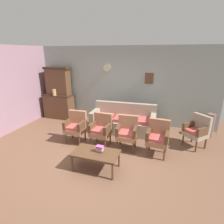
# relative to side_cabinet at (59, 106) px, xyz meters

# --- Properties ---
(ground_plane) EXTENTS (7.68, 7.68, 0.00)m
(ground_plane) POSITION_rel_side_cabinet_xyz_m (2.49, -2.25, -0.47)
(ground_plane) COLOR brown
(wall_back_with_decor) EXTENTS (6.40, 0.09, 2.70)m
(wall_back_with_decor) POSITION_rel_side_cabinet_xyz_m (2.49, 0.38, 0.89)
(wall_back_with_decor) COLOR #939E99
(wall_back_with_decor) RESTS_ON ground
(side_cabinet) EXTENTS (1.16, 0.55, 0.93)m
(side_cabinet) POSITION_rel_side_cabinet_xyz_m (0.00, 0.00, 0.00)
(side_cabinet) COLOR brown
(side_cabinet) RESTS_ON ground
(cabinet_upper_hutch) EXTENTS (0.99, 0.38, 1.03)m
(cabinet_upper_hutch) POSITION_rel_side_cabinet_xyz_m (-0.00, 0.08, 0.98)
(cabinet_upper_hutch) COLOR brown
(cabinet_upper_hutch) RESTS_ON side_cabinet
(vase_on_cabinet) EXTENTS (0.14, 0.14, 0.23)m
(vase_on_cabinet) POSITION_rel_side_cabinet_xyz_m (-0.04, -0.17, 0.58)
(vase_on_cabinet) COLOR tan
(vase_on_cabinet) RESTS_ON side_cabinet
(floral_couch) EXTENTS (2.08, 0.89, 0.90)m
(floral_couch) POSITION_rel_side_cabinet_xyz_m (2.74, -0.51, -0.14)
(floral_couch) COLOR gray
(floral_couch) RESTS_ON ground
(armchair_row_middle) EXTENTS (0.54, 0.51, 0.90)m
(armchair_row_middle) POSITION_rel_side_cabinet_xyz_m (1.64, -1.63, 0.03)
(armchair_row_middle) COLOR #9E6B4C
(armchair_row_middle) RESTS_ON ground
(armchair_by_doorway) EXTENTS (0.54, 0.51, 0.90)m
(armchair_by_doorway) POSITION_rel_side_cabinet_xyz_m (2.40, -1.60, 0.03)
(armchair_by_doorway) COLOR #9E6B4C
(armchair_by_doorway) RESTS_ON ground
(armchair_near_cabinet) EXTENTS (0.55, 0.52, 0.90)m
(armchair_near_cabinet) POSITION_rel_side_cabinet_xyz_m (3.12, -1.56, 0.03)
(armchair_near_cabinet) COLOR #9E6B4C
(armchair_near_cabinet) RESTS_ON ground
(armchair_near_couch_end) EXTENTS (0.55, 0.52, 0.90)m
(armchair_near_couch_end) POSITION_rel_side_cabinet_xyz_m (3.91, -1.61, 0.03)
(armchair_near_couch_end) COLOR #9E6B4C
(armchair_near_couch_end) RESTS_ON ground
(wingback_chair_by_fireplace) EXTENTS (0.71, 0.71, 0.90)m
(wingback_chair_by_fireplace) POSITION_rel_side_cabinet_xyz_m (4.88, -0.89, 0.03)
(wingback_chair_by_fireplace) COLOR gray
(wingback_chair_by_fireplace) RESTS_ON ground
(coffee_table) EXTENTS (1.00, 0.56, 0.42)m
(coffee_table) POSITION_rel_side_cabinet_xyz_m (2.68, -2.66, -0.09)
(coffee_table) COLOR brown
(coffee_table) RESTS_ON ground
(book_stack_on_table) EXTENTS (0.16, 0.12, 0.15)m
(book_stack_on_table) POSITION_rel_side_cabinet_xyz_m (2.76, -2.61, 0.03)
(book_stack_on_table) COLOR #6F4952
(book_stack_on_table) RESTS_ON coffee_table
(floor_vase_by_wall) EXTENTS (0.25, 0.25, 0.74)m
(floor_vase_by_wall) POSITION_rel_side_cabinet_xyz_m (5.34, -0.10, -0.10)
(floor_vase_by_wall) COLOR brown
(floor_vase_by_wall) RESTS_ON ground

